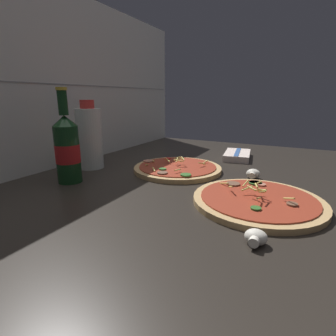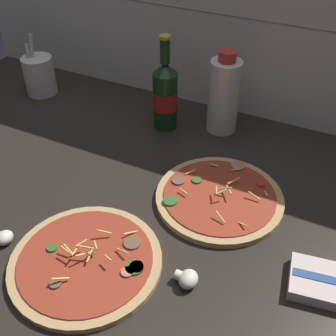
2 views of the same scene
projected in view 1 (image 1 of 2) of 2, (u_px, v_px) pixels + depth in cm
name	position (u px, v px, depth cm)	size (l,w,h in cm)	color
counter_slab	(172.00, 195.00, 67.99)	(160.00, 90.00, 2.50)	#28231E
tile_backsplash	(41.00, 83.00, 80.83)	(160.00, 1.13, 60.00)	silver
pizza_near	(258.00, 200.00, 59.31)	(28.99, 28.99, 4.56)	tan
pizza_far	(177.00, 168.00, 85.67)	(28.42, 28.42, 4.59)	tan
beer_bottle	(67.00, 148.00, 72.33)	(6.70, 6.70, 25.91)	#143819
oil_bottle	(90.00, 138.00, 87.03)	(8.24, 8.24, 22.52)	silver
mushroom_left	(256.00, 237.00, 42.66)	(3.88, 3.69, 2.59)	white
mushroom_right	(253.00, 174.00, 77.33)	(4.30, 4.09, 2.87)	white
dish_towel	(237.00, 155.00, 103.24)	(18.30, 11.89, 2.56)	beige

